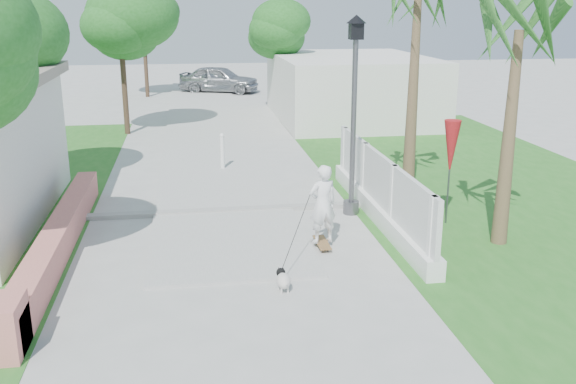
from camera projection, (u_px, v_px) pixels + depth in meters
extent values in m
plane|color=#B7B7B2|center=(249.00, 342.00, 9.19)|extent=(90.00, 90.00, 0.00)
cube|color=#B7B7B2|center=(205.00, 113.00, 28.14)|extent=(3.20, 36.00, 0.06)
cube|color=#999993|center=(224.00, 211.00, 14.86)|extent=(6.50, 0.25, 0.10)
cube|color=#276B21|center=(472.00, 178.00, 17.80)|extent=(8.00, 20.00, 0.01)
cube|color=tan|center=(59.00, 238.00, 12.41)|extent=(0.45, 8.00, 0.60)
cube|color=tan|center=(7.00, 328.00, 8.78)|extent=(0.45, 0.80, 0.80)
cube|color=white|center=(378.00, 211.00, 14.37)|extent=(0.35, 7.00, 0.40)
cube|color=white|center=(380.00, 179.00, 14.16)|extent=(0.10, 7.00, 1.10)
cube|color=white|center=(432.00, 237.00, 11.18)|extent=(0.14, 0.14, 1.50)
cube|color=white|center=(393.00, 200.00, 13.27)|extent=(0.14, 0.14, 1.50)
cube|color=white|center=(365.00, 174.00, 15.35)|extent=(0.14, 0.14, 1.50)
cube|color=white|center=(345.00, 155.00, 17.25)|extent=(0.14, 0.14, 1.50)
cube|color=silver|center=(350.00, 87.00, 26.77)|extent=(6.00, 8.00, 2.60)
cylinder|color=#59595E|center=(351.00, 207.00, 14.78)|extent=(0.36, 0.36, 0.30)
cylinder|color=#59595E|center=(353.00, 128.00, 14.26)|extent=(0.12, 0.12, 4.00)
cube|color=black|center=(356.00, 31.00, 13.67)|extent=(0.28, 0.28, 0.35)
cone|color=black|center=(356.00, 19.00, 13.60)|extent=(0.44, 0.44, 0.18)
cylinder|color=white|center=(222.00, 153.00, 18.55)|extent=(0.12, 0.12, 1.00)
sphere|color=white|center=(222.00, 136.00, 18.41)|extent=(0.14, 0.14, 0.14)
cylinder|color=#59595E|center=(449.00, 180.00, 13.88)|extent=(0.04, 0.04, 2.00)
cone|color=red|center=(451.00, 148.00, 13.68)|extent=(0.36, 0.36, 1.20)
cylinder|color=#4C3826|center=(124.00, 82.00, 23.37)|extent=(0.20, 0.20, 3.85)
ellipsoid|color=#1C5B1A|center=(121.00, 35.00, 22.90)|extent=(3.40, 3.40, 2.55)
ellipsoid|color=#1C5B1A|center=(125.00, 25.00, 22.64)|extent=(2.89, 2.89, 2.18)
ellipsoid|color=#1C5B1A|center=(114.00, 15.00, 22.87)|extent=(2.55, 2.55, 1.90)
cylinder|color=#4C3826|center=(277.00, 73.00, 28.12)|extent=(0.20, 0.20, 3.50)
ellipsoid|color=#1C5B1A|center=(277.00, 38.00, 27.70)|extent=(3.00, 3.00, 2.25)
ellipsoid|color=#1C5B1A|center=(282.00, 29.00, 27.44)|extent=(2.55, 2.55, 1.92)
ellipsoid|color=#1C5B1A|center=(272.00, 21.00, 27.66)|extent=(2.25, 2.25, 1.68)
cylinder|color=#4C3826|center=(145.00, 59.00, 32.88)|extent=(0.20, 0.20, 3.85)
ellipsoid|color=#1C5B1A|center=(143.00, 26.00, 32.41)|extent=(3.20, 3.20, 2.40)
ellipsoid|color=#1C5B1A|center=(147.00, 19.00, 32.15)|extent=(2.72, 2.72, 2.05)
ellipsoid|color=#1C5B1A|center=(139.00, 12.00, 32.37)|extent=(2.40, 2.40, 1.79)
cone|color=brown|center=(412.00, 102.00, 15.35)|extent=(0.32, 0.32, 4.80)
cone|color=brown|center=(508.00, 141.00, 12.42)|extent=(0.32, 0.32, 4.20)
cube|color=olive|center=(322.00, 242.00, 12.78)|extent=(0.42, 0.85, 0.02)
imported|color=white|center=(323.00, 204.00, 12.55)|extent=(0.65, 0.50, 1.58)
cylinder|color=gray|center=(321.00, 251.00, 12.50)|extent=(0.03, 0.06, 0.06)
cylinder|color=gray|center=(329.00, 250.00, 12.52)|extent=(0.03, 0.06, 0.06)
cylinder|color=gray|center=(316.00, 240.00, 13.06)|extent=(0.03, 0.06, 0.06)
cylinder|color=gray|center=(323.00, 240.00, 13.08)|extent=(0.03, 0.06, 0.06)
ellipsoid|color=silver|center=(283.00, 281.00, 10.77)|extent=(0.27, 0.41, 0.25)
sphere|color=black|center=(281.00, 272.00, 10.92)|extent=(0.16, 0.16, 0.16)
sphere|color=silver|center=(280.00, 272.00, 11.00)|extent=(0.07, 0.07, 0.07)
cone|color=black|center=(279.00, 269.00, 10.89)|extent=(0.05, 0.05, 0.06)
cone|color=black|center=(283.00, 268.00, 10.91)|extent=(0.05, 0.05, 0.06)
cylinder|color=silver|center=(279.00, 286.00, 10.88)|extent=(0.03, 0.03, 0.11)
cylinder|color=silver|center=(285.00, 285.00, 10.90)|extent=(0.03, 0.03, 0.11)
cylinder|color=silver|center=(282.00, 291.00, 10.70)|extent=(0.03, 0.03, 0.11)
cylinder|color=silver|center=(288.00, 290.00, 10.73)|extent=(0.03, 0.03, 0.11)
cylinder|color=silver|center=(286.00, 282.00, 10.58)|extent=(0.03, 0.10, 0.10)
imported|color=#95979C|center=(219.00, 79.00, 34.81)|extent=(4.59, 3.09, 1.45)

